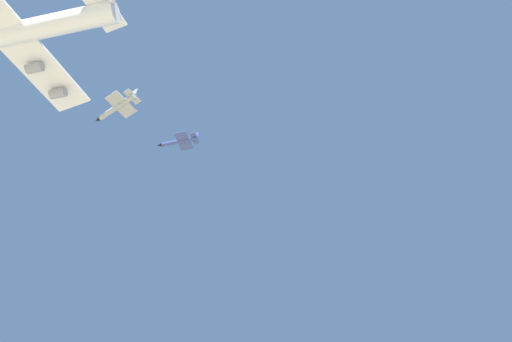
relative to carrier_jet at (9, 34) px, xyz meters
name	(u,v)px	position (x,y,z in m)	size (l,w,h in m)	color
carrier_jet	(9,34)	(0.00, 0.00, 0.00)	(57.33, 70.18, 21.37)	white
chase_jet_lead	(180,141)	(35.81, -50.55, 4.86)	(9.07, 15.07, 4.00)	#38478C
chase_jet_trailing	(117,107)	(5.62, -34.74, -20.93)	(12.65, 13.01, 4.00)	#999EA3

